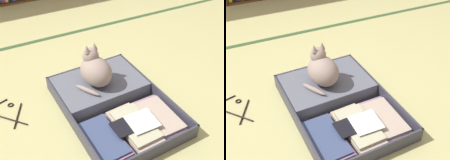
# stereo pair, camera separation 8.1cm
# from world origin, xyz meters

# --- Properties ---
(ground_plane) EXTENTS (10.00, 10.00, 0.00)m
(ground_plane) POSITION_xyz_m (0.00, 0.00, 0.00)
(ground_plane) COLOR tan
(tatami_border) EXTENTS (4.80, 0.05, 0.00)m
(tatami_border) POSITION_xyz_m (0.00, 1.12, 0.00)
(tatami_border) COLOR #314E29
(tatami_border) RESTS_ON ground_plane
(open_suitcase) EXTENTS (0.66, 0.92, 0.10)m
(open_suitcase) POSITION_xyz_m (0.13, 0.02, 0.04)
(open_suitcase) COLOR #353543
(open_suitcase) RESTS_ON ground_plane
(black_cat) EXTENTS (0.27, 0.30, 0.29)m
(black_cat) POSITION_xyz_m (0.09, 0.18, 0.21)
(black_cat) COLOR gray
(black_cat) RESTS_ON open_suitcase
(clothes_hanger) EXTENTS (0.31, 0.33, 0.01)m
(clothes_hanger) POSITION_xyz_m (-0.54, 0.28, 0.00)
(clothes_hanger) COLOR black
(clothes_hanger) RESTS_ON ground_plane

